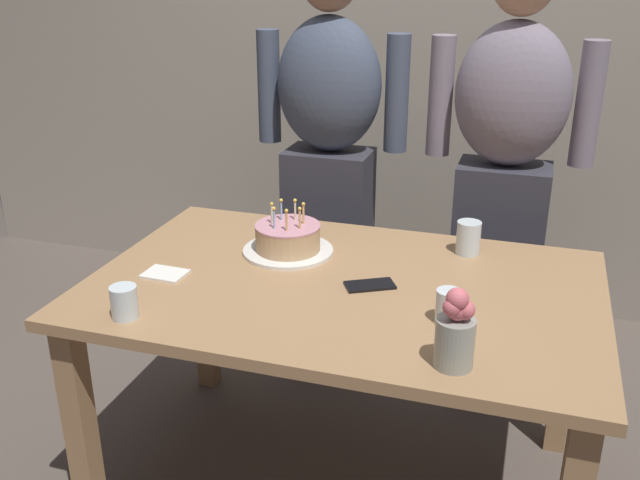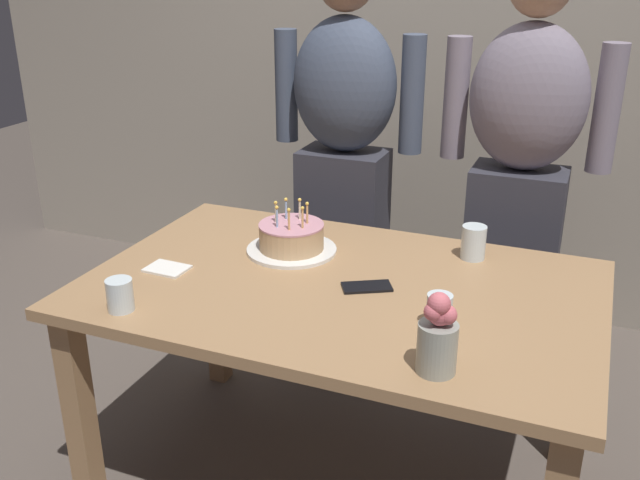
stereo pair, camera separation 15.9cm
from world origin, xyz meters
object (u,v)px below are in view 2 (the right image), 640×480
at_px(water_glass_far, 120,295).
at_px(flower_vase, 438,336).
at_px(water_glass_side, 439,311).
at_px(person_woman_cardigan, 519,181).
at_px(cell_phone, 367,286).
at_px(person_man_bearded, 344,162).
at_px(birthday_cake, 291,239).
at_px(water_glass_near, 474,242).
at_px(napkin_stack, 167,269).

bearing_deg(water_glass_far, flower_vase, 1.40).
relative_size(water_glass_side, person_woman_cardigan, 0.06).
relative_size(cell_phone, flower_vase, 0.69).
distance_m(cell_phone, person_man_bearded, 0.88).
distance_m(birthday_cake, person_man_bearded, 0.63).
xyz_separation_m(cell_phone, person_woman_cardigan, (0.32, 0.79, 0.13)).
distance_m(birthday_cake, water_glass_near, 0.58).
relative_size(water_glass_far, water_glass_side, 0.97).
bearing_deg(water_glass_side, person_man_bearded, 123.10).
relative_size(water_glass_near, napkin_stack, 0.86).
bearing_deg(water_glass_side, cell_phone, 148.28).
xyz_separation_m(water_glass_side, napkin_stack, (-0.86, 0.04, -0.04)).
relative_size(birthday_cake, water_glass_side, 3.16).
height_order(cell_phone, person_woman_cardigan, person_woman_cardigan).
xyz_separation_m(flower_vase, person_woman_cardigan, (0.03, 1.15, 0.04)).
xyz_separation_m(birthday_cake, person_man_bearded, (-0.05, 0.63, 0.09)).
bearing_deg(water_glass_far, water_glass_near, 41.10).
relative_size(water_glass_near, cell_phone, 0.76).
height_order(water_glass_near, person_man_bearded, person_man_bearded).
xyz_separation_m(water_glass_side, person_man_bearded, (-0.61, 0.94, 0.09)).
xyz_separation_m(water_glass_near, water_glass_far, (-0.82, -0.72, -0.01)).
bearing_deg(cell_phone, flower_vase, -80.65).
relative_size(cell_phone, person_man_bearded, 0.09).
distance_m(napkin_stack, person_woman_cardigan, 1.30).
relative_size(water_glass_far, cell_phone, 0.63).
xyz_separation_m(birthday_cake, water_glass_side, (0.56, -0.32, 0.00)).
bearing_deg(water_glass_far, cell_phone, 33.58).
height_order(person_man_bearded, person_woman_cardigan, same).
relative_size(water_glass_far, person_man_bearded, 0.05).
height_order(water_glass_side, person_woman_cardigan, person_woman_cardigan).
relative_size(birthday_cake, person_woman_cardigan, 0.18).
bearing_deg(cell_phone, water_glass_far, -175.69).
height_order(napkin_stack, person_woman_cardigan, person_woman_cardigan).
relative_size(water_glass_near, water_glass_side, 1.17).
bearing_deg(water_glass_near, napkin_stack, -152.46).
xyz_separation_m(birthday_cake, cell_phone, (0.32, -0.16, -0.04)).
xyz_separation_m(water_glass_far, flower_vase, (0.87, 0.02, 0.05)).
xyz_separation_m(water_glass_far, water_glass_side, (0.83, 0.23, 0.00)).
height_order(cell_phone, person_man_bearded, person_man_bearded).
height_order(water_glass_far, flower_vase, flower_vase).
height_order(water_glass_near, flower_vase, flower_vase).
height_order(water_glass_side, napkin_stack, water_glass_side).
xyz_separation_m(napkin_stack, person_woman_cardigan, (0.93, 0.90, 0.13)).
height_order(birthday_cake, person_man_bearded, person_man_bearded).
bearing_deg(flower_vase, birthday_cake, 138.95).
xyz_separation_m(birthday_cake, flower_vase, (0.61, -0.53, 0.05)).
relative_size(napkin_stack, person_man_bearded, 0.08).
distance_m(napkin_stack, flower_vase, 0.94).
bearing_deg(napkin_stack, person_man_bearded, 74.76).
relative_size(water_glass_near, person_man_bearded, 0.07).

